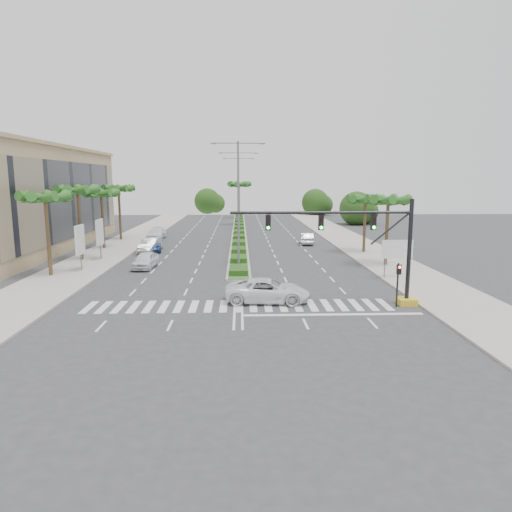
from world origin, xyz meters
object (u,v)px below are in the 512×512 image
(car_parked_d, at_px, (157,233))
(car_crossing, at_px, (268,291))
(car_parked_c, at_px, (151,245))
(car_right, at_px, (307,238))
(car_parked_a, at_px, (145,260))
(car_parked_b, at_px, (150,245))

(car_parked_d, bearing_deg, car_crossing, -67.33)
(car_parked_c, height_order, car_right, car_right)
(car_parked_a, height_order, car_crossing, car_crossing)
(car_parked_d, height_order, car_right, car_parked_d)
(car_parked_b, bearing_deg, car_parked_d, 101.48)
(car_parked_c, bearing_deg, car_parked_a, -88.68)
(car_crossing, height_order, car_right, car_crossing)
(car_parked_c, xyz_separation_m, car_right, (19.42, 5.43, 0.01))
(car_parked_b, relative_size, car_parked_d, 0.92)
(car_parked_a, xyz_separation_m, car_right, (17.98, 15.85, -0.02))
(car_crossing, bearing_deg, car_parked_b, 33.45)
(car_parked_c, xyz_separation_m, car_parked_d, (-1.38, 11.48, 0.04))
(car_parked_b, distance_m, car_parked_c, 0.73)
(car_parked_b, xyz_separation_m, car_parked_c, (-0.01, 0.73, -0.07))
(car_parked_a, bearing_deg, car_parked_d, 102.05)
(car_parked_b, bearing_deg, car_parked_a, -76.68)
(car_parked_d, bearing_deg, car_parked_b, -82.63)
(car_crossing, relative_size, car_right, 1.29)
(car_parked_b, bearing_deg, car_parked_c, 96.11)
(car_parked_c, height_order, car_crossing, car_crossing)
(car_parked_a, bearing_deg, car_crossing, -44.19)
(car_parked_c, bearing_deg, car_parked_d, 90.31)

